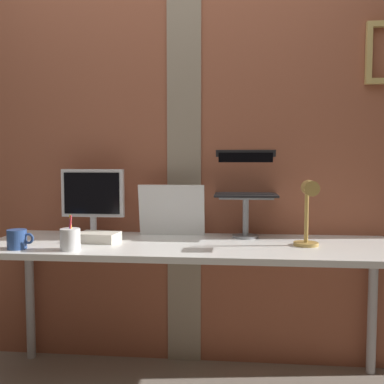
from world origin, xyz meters
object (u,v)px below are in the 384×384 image
at_px(laptop, 246,183).
at_px(coffee_mug, 17,239).
at_px(monitor, 93,198).
at_px(whiteboard_panel, 172,210).
at_px(pen_cup, 70,239).
at_px(desk_lamp, 309,206).

xyz_separation_m(laptop, coffee_mug, (-1.07, -0.48, -0.25)).
xyz_separation_m(monitor, coffee_mug, (-0.23, -0.41, -0.16)).
bearing_deg(whiteboard_panel, laptop, 6.03).
bearing_deg(pen_cup, coffee_mug, -179.96).
relative_size(whiteboard_panel, desk_lamp, 1.13).
relative_size(laptop, desk_lamp, 1.03).
xyz_separation_m(desk_lamp, pen_cup, (-1.10, -0.16, -0.15)).
bearing_deg(desk_lamp, pen_cup, -171.69).
relative_size(monitor, desk_lamp, 1.14).
bearing_deg(laptop, whiteboard_panel, -173.97).
bearing_deg(desk_lamp, laptop, 132.04).
relative_size(desk_lamp, coffee_mug, 2.52).
bearing_deg(pen_cup, desk_lamp, 8.31).
bearing_deg(laptop, monitor, -175.27).
bearing_deg(whiteboard_panel, desk_lamp, -21.76).
bearing_deg(whiteboard_panel, coffee_mug, -146.67).
bearing_deg(monitor, desk_lamp, -12.47).
height_order(monitor, desk_lamp, monitor).
bearing_deg(laptop, pen_cup, -149.48).
height_order(whiteboard_panel, pen_cup, whiteboard_panel).
bearing_deg(coffee_mug, whiteboard_panel, 33.33).
distance_m(whiteboard_panel, pen_cup, 0.61).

